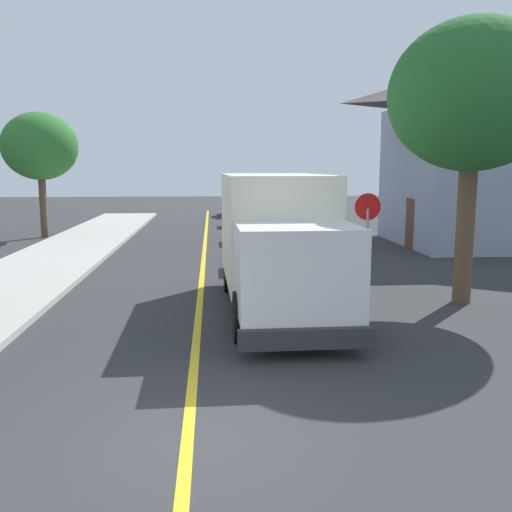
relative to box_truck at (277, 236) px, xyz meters
name	(u,v)px	position (x,y,z in m)	size (l,w,h in m)	color
ground_plane	(187,446)	(-1.88, -6.75, -1.77)	(120.00, 120.00, 0.00)	#303033
centre_line_yellow	(202,282)	(-1.88, 3.25, -1.76)	(0.16, 56.00, 0.01)	gold
box_truck	(277,236)	(0.00, 0.00, 0.00)	(2.53, 7.22, 3.20)	#F2EDCC
parked_car_near	(275,244)	(0.58, 5.83, -0.97)	(1.85, 4.42, 1.67)	black
parked_car_mid	(261,224)	(0.69, 12.58, -0.97)	(1.83, 4.41, 1.67)	maroon
parked_car_far	(250,212)	(0.65, 19.65, -0.97)	(1.90, 4.44, 1.67)	silver
parked_car_furthest	(239,204)	(0.31, 26.63, -0.97)	(1.95, 4.46, 1.67)	#2D4793
stop_sign	(367,221)	(2.91, 2.70, 0.09)	(0.80, 0.10, 2.65)	gray
street_tree_far_side	(473,97)	(4.71, 0.26, 3.27)	(4.02, 4.02, 6.89)	brown
street_tree_down_block	(40,147)	(-9.66, 14.79, 2.57)	(3.54, 3.54, 5.95)	brown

